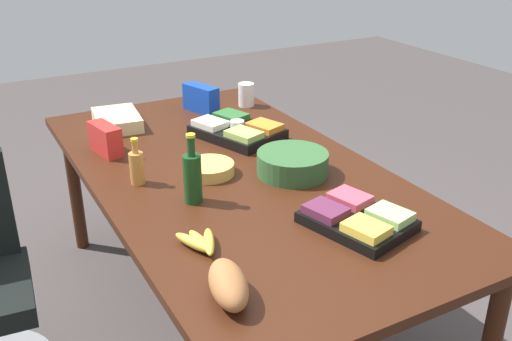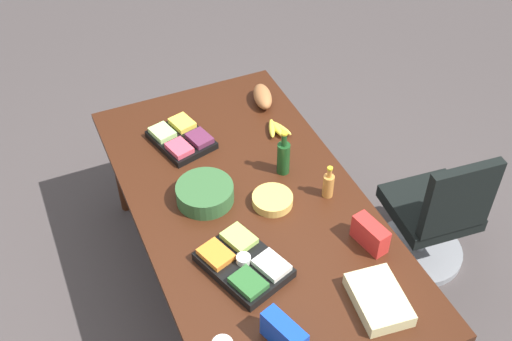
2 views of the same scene
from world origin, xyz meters
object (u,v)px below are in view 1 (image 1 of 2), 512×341
fruit_platter (357,219)px  chip_bag_blue (201,99)px  conference_table (235,185)px  chip_bag_red (105,139)px  mayo_jar (246,95)px  veggie_tray (237,130)px  dressing_bottle (137,166)px  wine_bottle (193,176)px  sheet_cake (117,120)px  salad_bowl (293,163)px  chip_bowl (209,169)px  banana_bunch (201,242)px  bread_loaf (228,284)px

fruit_platter → chip_bag_blue: bearing=-1.3°
conference_table → chip_bag_red: chip_bag_red is taller
mayo_jar → chip_bag_red: size_ratio=0.67×
veggie_tray → dressing_bottle: dressing_bottle is taller
wine_bottle → chip_bag_red: bearing=14.1°
fruit_platter → chip_bag_blue: chip_bag_blue is taller
sheet_cake → salad_bowl: (-0.95, -0.49, 0.01)m
chip_bowl → chip_bag_red: size_ratio=1.09×
sheet_cake → wine_bottle: bearing=-179.2°
chip_bag_blue → banana_bunch: chip_bag_blue is taller
fruit_platter → bread_loaf: size_ratio=1.75×
veggie_tray → salad_bowl: bearing=-179.1°
wine_bottle → chip_bowl: bearing=-38.1°
veggie_tray → chip_bag_red: size_ratio=2.48×
conference_table → fruit_platter: 0.67m
fruit_platter → salad_bowl: size_ratio=1.36×
veggie_tray → chip_bowl: veggie_tray is taller
wine_bottle → salad_bowl: bearing=-86.0°
fruit_platter → dressing_bottle: 0.93m
chip_bowl → banana_bunch: size_ratio=1.13×
wine_bottle → chip_bowl: 0.27m
conference_table → banana_bunch: (-0.51, 0.39, 0.09)m
chip_bag_blue → dressing_bottle: dressing_bottle is taller
fruit_platter → banana_bunch: size_ratio=2.18×
wine_bottle → salad_bowl: size_ratio=0.92×
chip_bag_blue → mayo_jar: (-0.03, -0.27, -0.01)m
salad_bowl → wine_bottle: bearing=94.0°
sheet_cake → chip_bag_blue: size_ratio=1.45×
fruit_platter → chip_bowl: fruit_platter is taller
fruit_platter → mayo_jar: 1.46m
chip_bowl → dressing_bottle: 0.31m
chip_bag_blue → bread_loaf: 1.74m
conference_table → fruit_platter: size_ratio=5.37×
chip_bowl → salad_bowl: 0.36m
conference_table → salad_bowl: 0.28m
veggie_tray → salad_bowl: (-0.51, -0.01, 0.01)m
chip_bag_blue → mayo_jar: size_ratio=1.65×
salad_bowl → bread_loaf: (-0.66, 0.63, 0.00)m
sheet_cake → chip_bag_blue: chip_bag_blue is taller
chip_bag_red → veggie_tray: bearing=-99.8°
conference_table → salad_bowl: (-0.14, -0.21, 0.12)m
conference_table → dressing_bottle: 0.44m
conference_table → banana_bunch: 0.65m
sheet_cake → banana_bunch: 1.32m
chip_bag_blue → chip_bowl: bearing=158.4°
wine_bottle → banana_bunch: bearing=161.0°
fruit_platter → banana_bunch: 0.57m
wine_bottle → dressing_bottle: size_ratio=1.41×
wine_bottle → mayo_jar: (0.96, -0.74, -0.04)m
mayo_jar → dressing_bottle: size_ratio=0.66×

